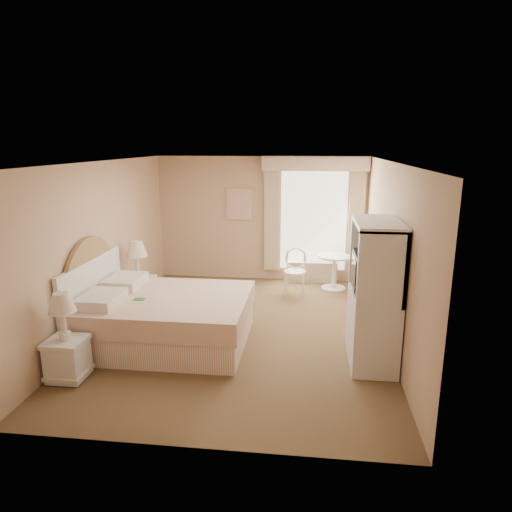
# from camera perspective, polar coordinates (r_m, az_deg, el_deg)

# --- Properties ---
(room) EXTENTS (4.21, 5.51, 2.51)m
(room) POSITION_cam_1_polar(r_m,az_deg,el_deg) (6.59, -1.88, 0.74)
(room) COLOR brown
(room) RESTS_ON ground
(window) EXTENTS (2.05, 0.22, 2.51)m
(window) POSITION_cam_1_polar(r_m,az_deg,el_deg) (9.11, 7.22, 4.93)
(window) COLOR white
(window) RESTS_ON room
(framed_art) EXTENTS (0.52, 0.04, 0.62)m
(framed_art) POSITION_cam_1_polar(r_m,az_deg,el_deg) (9.24, -2.13, 6.47)
(framed_art) COLOR #D8B685
(framed_art) RESTS_ON room
(bed) EXTENTS (2.31, 1.82, 1.61)m
(bed) POSITION_cam_1_polar(r_m,az_deg,el_deg) (6.61, -12.16, -7.38)
(bed) COLOR tan
(bed) RESTS_ON room
(nightstand_near) EXTENTS (0.44, 0.44, 1.07)m
(nightstand_near) POSITION_cam_1_polar(r_m,az_deg,el_deg) (5.93, -22.62, -10.57)
(nightstand_near) COLOR white
(nightstand_near) RESTS_ON room
(nightstand_far) EXTENTS (0.49, 0.49, 1.18)m
(nightstand_far) POSITION_cam_1_polar(r_m,az_deg,el_deg) (7.89, -14.46, -3.53)
(nightstand_far) COLOR white
(nightstand_far) RESTS_ON room
(round_table) EXTENTS (0.63, 0.63, 0.66)m
(round_table) POSITION_cam_1_polar(r_m,az_deg,el_deg) (8.89, 9.73, -1.33)
(round_table) COLOR white
(round_table) RESTS_ON room
(cafe_chair) EXTENTS (0.43, 0.43, 0.85)m
(cafe_chair) POSITION_cam_1_polar(r_m,az_deg,el_deg) (8.53, 4.92, -1.45)
(cafe_chair) COLOR white
(cafe_chair) RESTS_ON room
(armoire) EXTENTS (0.55, 1.11, 1.84)m
(armoire) POSITION_cam_1_polar(r_m,az_deg,el_deg) (6.01, 14.51, -5.90)
(armoire) COLOR white
(armoire) RESTS_ON room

